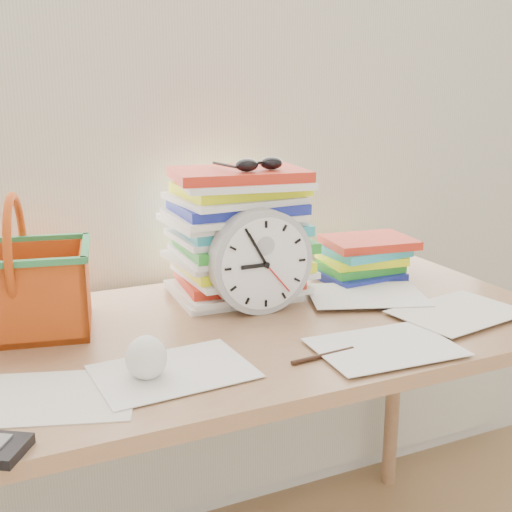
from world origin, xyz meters
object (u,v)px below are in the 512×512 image
book_stack (363,258)px  paper_stack (237,233)px  basket (18,265)px  desk (237,357)px  clock (261,261)px

book_stack → paper_stack: bearing=178.2°
basket → book_stack: bearing=13.0°
desk → basket: 0.49m
basket → desk: bearing=-8.9°
clock → book_stack: clock is taller
desk → basket: basket is taller
desk → paper_stack: bearing=66.9°
clock → desk: bearing=-146.5°
clock → book_stack: bearing=19.4°
desk → book_stack: book_stack is taller
clock → basket: bearing=168.4°
desk → paper_stack: paper_stack is taller
paper_stack → basket: size_ratio=1.15×
paper_stack → basket: 0.50m
desk → basket: bearing=159.7°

